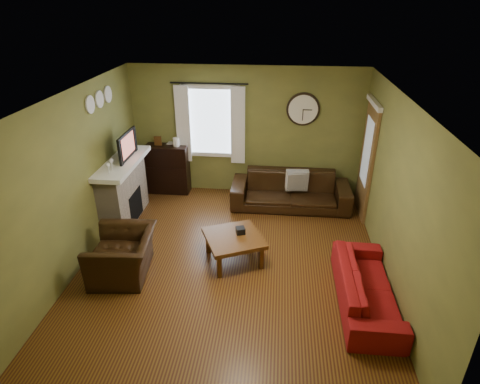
# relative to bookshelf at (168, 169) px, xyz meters

# --- Properties ---
(floor) EXTENTS (4.60, 5.20, 0.00)m
(floor) POSITION_rel_bookshelf_xyz_m (1.61, -2.40, -0.51)
(floor) COLOR #512E11
(floor) RESTS_ON ground
(ceiling) EXTENTS (4.60, 5.20, 0.00)m
(ceiling) POSITION_rel_bookshelf_xyz_m (1.61, -2.40, 2.09)
(ceiling) COLOR white
(ceiling) RESTS_ON ground
(wall_left) EXTENTS (0.00, 5.20, 2.60)m
(wall_left) POSITION_rel_bookshelf_xyz_m (-0.69, -2.40, 0.79)
(wall_left) COLOR olive
(wall_left) RESTS_ON ground
(wall_right) EXTENTS (0.00, 5.20, 2.60)m
(wall_right) POSITION_rel_bookshelf_xyz_m (3.91, -2.40, 0.79)
(wall_right) COLOR olive
(wall_right) RESTS_ON ground
(wall_back) EXTENTS (4.60, 0.00, 2.60)m
(wall_back) POSITION_rel_bookshelf_xyz_m (1.61, 0.20, 0.79)
(wall_back) COLOR olive
(wall_back) RESTS_ON ground
(wall_front) EXTENTS (4.60, 0.00, 2.60)m
(wall_front) POSITION_rel_bookshelf_xyz_m (1.61, -5.00, 0.79)
(wall_front) COLOR olive
(wall_front) RESTS_ON ground
(fireplace) EXTENTS (0.40, 1.40, 1.10)m
(fireplace) POSITION_rel_bookshelf_xyz_m (-0.49, -1.25, 0.04)
(fireplace) COLOR tan
(fireplace) RESTS_ON floor
(firebox) EXTENTS (0.04, 0.60, 0.55)m
(firebox) POSITION_rel_bookshelf_xyz_m (-0.30, -1.25, -0.21)
(firebox) COLOR black
(firebox) RESTS_ON fireplace
(mantel) EXTENTS (0.58, 1.60, 0.08)m
(mantel) POSITION_rel_bookshelf_xyz_m (-0.46, -1.25, 0.63)
(mantel) COLOR white
(mantel) RESTS_ON fireplace
(tv) EXTENTS (0.08, 0.60, 0.35)m
(tv) POSITION_rel_bookshelf_xyz_m (-0.44, -1.10, 0.84)
(tv) COLOR black
(tv) RESTS_ON mantel
(tv_screen) EXTENTS (0.02, 0.62, 0.36)m
(tv_screen) POSITION_rel_bookshelf_xyz_m (-0.36, -1.10, 0.90)
(tv_screen) COLOR #994C3F
(tv_screen) RESTS_ON mantel
(medallion_left) EXTENTS (0.28, 0.28, 0.03)m
(medallion_left) POSITION_rel_bookshelf_xyz_m (-0.67, -1.60, 1.74)
(medallion_left) COLOR white
(medallion_left) RESTS_ON wall_left
(medallion_mid) EXTENTS (0.28, 0.28, 0.03)m
(medallion_mid) POSITION_rel_bookshelf_xyz_m (-0.67, -1.25, 1.74)
(medallion_mid) COLOR white
(medallion_mid) RESTS_ON wall_left
(medallion_right) EXTENTS (0.28, 0.28, 0.03)m
(medallion_right) POSITION_rel_bookshelf_xyz_m (-0.67, -0.90, 1.74)
(medallion_right) COLOR white
(medallion_right) RESTS_ON wall_left
(window_pane) EXTENTS (1.00, 0.02, 1.30)m
(window_pane) POSITION_rel_bookshelf_xyz_m (0.91, 0.18, 0.99)
(window_pane) COLOR silver
(window_pane) RESTS_ON wall_back
(curtain_rod) EXTENTS (0.03, 0.03, 1.50)m
(curtain_rod) POSITION_rel_bookshelf_xyz_m (0.91, 0.08, 1.76)
(curtain_rod) COLOR black
(curtain_rod) RESTS_ON wall_back
(curtain_left) EXTENTS (0.28, 0.04, 1.55)m
(curtain_left) POSITION_rel_bookshelf_xyz_m (0.36, 0.08, 0.94)
(curtain_left) COLOR white
(curtain_left) RESTS_ON wall_back
(curtain_right) EXTENTS (0.28, 0.04, 1.55)m
(curtain_right) POSITION_rel_bookshelf_xyz_m (1.46, 0.08, 0.94)
(curtain_right) COLOR white
(curtain_right) RESTS_ON wall_back
(wall_clock) EXTENTS (0.64, 0.06, 0.64)m
(wall_clock) POSITION_rel_bookshelf_xyz_m (2.71, 0.15, 1.29)
(wall_clock) COLOR white
(wall_clock) RESTS_ON wall_back
(door) EXTENTS (0.05, 0.90, 2.10)m
(door) POSITION_rel_bookshelf_xyz_m (3.88, -0.55, 0.54)
(door) COLOR brown
(door) RESTS_ON floor
(bookshelf) EXTENTS (0.86, 0.37, 1.02)m
(bookshelf) POSITION_rel_bookshelf_xyz_m (0.00, 0.00, 0.00)
(bookshelf) COLOR black
(bookshelf) RESTS_ON floor
(book) EXTENTS (0.19, 0.24, 0.02)m
(book) POSITION_rel_bookshelf_xyz_m (-0.00, 0.17, 0.45)
(book) COLOR #4F2C10
(book) RESTS_ON bookshelf
(sofa_brown) EXTENTS (2.29, 0.89, 0.67)m
(sofa_brown) POSITION_rel_bookshelf_xyz_m (2.54, -0.40, -0.18)
(sofa_brown) COLOR black
(sofa_brown) RESTS_ON floor
(pillow_left) EXTENTS (0.39, 0.20, 0.37)m
(pillow_left) POSITION_rel_bookshelf_xyz_m (2.64, -0.43, 0.04)
(pillow_left) COLOR gray
(pillow_left) RESTS_ON sofa_brown
(pillow_right) EXTENTS (0.44, 0.16, 0.43)m
(pillow_right) POSITION_rel_bookshelf_xyz_m (2.66, -0.38, 0.04)
(pillow_right) COLOR gray
(pillow_right) RESTS_ON sofa_brown
(sofa_red) EXTENTS (0.72, 1.84, 0.54)m
(sofa_red) POSITION_rel_bookshelf_xyz_m (3.53, -3.10, -0.24)
(sofa_red) COLOR maroon
(sofa_red) RESTS_ON floor
(armchair) EXTENTS (0.99, 1.10, 0.66)m
(armchair) POSITION_rel_bookshelf_xyz_m (0.05, -2.81, -0.18)
(armchair) COLOR black
(armchair) RESTS_ON floor
(coffee_table) EXTENTS (1.09, 1.09, 0.44)m
(coffee_table) POSITION_rel_bookshelf_xyz_m (1.64, -2.32, -0.29)
(coffee_table) COLOR #4F2C10
(coffee_table) RESTS_ON floor
(tissue_box) EXTENTS (0.17, 0.17, 0.10)m
(tissue_box) POSITION_rel_bookshelf_xyz_m (1.74, -2.22, -0.11)
(tissue_box) COLOR black
(tissue_box) RESTS_ON coffee_table
(wine_glass_a) EXTENTS (0.06, 0.06, 0.18)m
(wine_glass_a) POSITION_rel_bookshelf_xyz_m (-0.44, -1.80, 0.76)
(wine_glass_a) COLOR white
(wine_glass_a) RESTS_ON mantel
(wine_glass_b) EXTENTS (0.07, 0.07, 0.20)m
(wine_glass_b) POSITION_rel_bookshelf_xyz_m (-0.44, -1.66, 0.77)
(wine_glass_b) COLOR white
(wine_glass_b) RESTS_ON mantel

